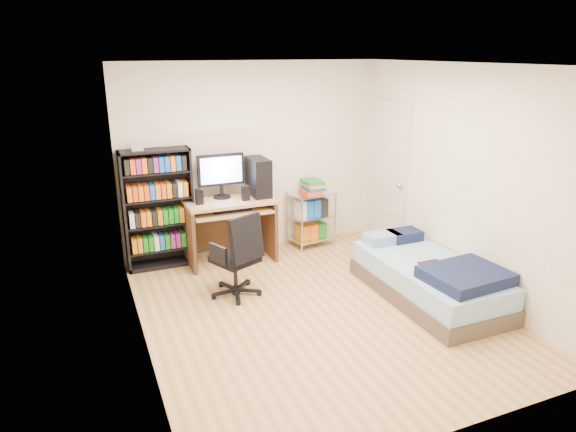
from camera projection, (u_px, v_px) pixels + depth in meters
name	position (u px, v px, depth m)	size (l,w,h in m)	color
room	(319.00, 197.00, 5.03)	(3.58, 4.08, 2.58)	tan
media_shelf	(158.00, 208.00, 6.31)	(0.84, 0.28, 1.56)	black
computer_desk	(236.00, 203.00, 6.58)	(1.10, 0.64, 1.39)	tan
office_chair	(238.00, 270.00, 5.67)	(0.75, 0.75, 0.96)	black
wire_cart	(311.00, 203.00, 7.06)	(0.63, 0.50, 0.93)	silver
bed	(430.00, 279.00, 5.63)	(0.92, 1.85, 0.53)	brown
door	(390.00, 176.00, 6.92)	(0.12, 0.80, 2.00)	silver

